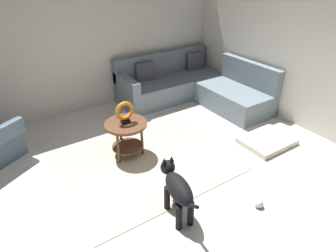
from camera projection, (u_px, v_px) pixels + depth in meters
The scene contains 10 objects.
ground_plane at pixel (164, 198), 3.57m from camera, with size 6.00×6.00×0.10m, color silver.
wall_back at pixel (72, 38), 5.00m from camera, with size 6.00×0.12×2.70m, color silver.
wall_right at pixel (329, 50), 4.29m from camera, with size 0.12×6.00×2.70m, color silver.
area_rug at pixel (147, 162), 4.12m from camera, with size 2.30×1.90×0.01m, color #BCAD93.
sectional_couch at pixel (192, 87), 5.82m from camera, with size 2.20×2.25×0.88m.
side_table at pixel (126, 130), 4.08m from camera, with size 0.60×0.60×0.54m.
torus_sculpture at pixel (125, 112), 3.94m from camera, with size 0.28×0.08×0.33m.
dog_bed_mat at pixel (267, 141), 4.53m from camera, with size 0.80×0.60×0.09m, color beige.
dog at pixel (177, 188), 3.10m from camera, with size 0.31×0.84×0.63m.
dog_toy_ball at pixel (259, 203), 3.35m from camera, with size 0.11×0.11×0.11m, color silver.
Camera 1 is at (-1.43, -2.24, 2.50)m, focal length 30.79 mm.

